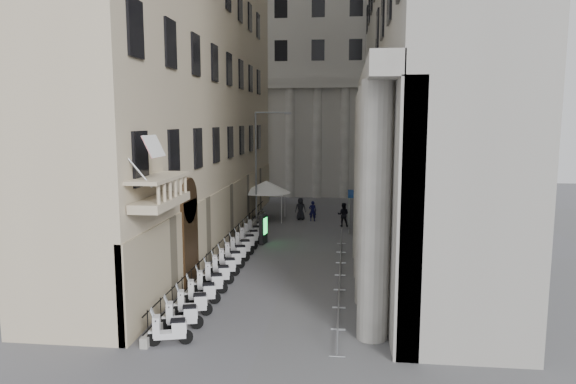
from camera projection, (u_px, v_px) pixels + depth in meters
name	position (u px, v px, depth m)	size (l,w,h in m)	color
far_building	(320.00, 65.00, 59.96)	(22.00, 10.00, 30.00)	beige
iron_fence	(228.00, 254.00, 32.98)	(0.30, 28.00, 1.40)	black
blue_awning	(358.00, 231.00, 39.92)	(1.60, 3.00, 3.00)	navy
flag	(161.00, 339.00, 20.15)	(1.00, 1.40, 8.20)	#9E0C11
scooter_0	(171.00, 345.00, 19.58)	(0.56, 1.40, 1.50)	silver
scooter_1	(183.00, 330.00, 21.03)	(0.56, 1.40, 1.50)	silver
scooter_2	(193.00, 316.00, 22.47)	(0.56, 1.40, 1.50)	silver
scooter_3	(202.00, 304.00, 23.91)	(0.56, 1.40, 1.50)	silver
scooter_4	(211.00, 294.00, 25.36)	(0.56, 1.40, 1.50)	silver
scooter_5	(218.00, 285.00, 26.80)	(0.56, 1.40, 1.50)	silver
scooter_6	(224.00, 276.00, 28.24)	(0.56, 1.40, 1.50)	silver
scooter_7	(230.00, 269.00, 29.69)	(0.56, 1.40, 1.50)	silver
scooter_8	(236.00, 262.00, 31.13)	(0.56, 1.40, 1.50)	silver
scooter_9	(241.00, 256.00, 32.57)	(0.56, 1.40, 1.50)	silver
scooter_10	(245.00, 250.00, 34.02)	(0.56, 1.40, 1.50)	silver
scooter_11	(249.00, 245.00, 35.46)	(0.56, 1.40, 1.50)	silver
scooter_12	(253.00, 240.00, 36.90)	(0.56, 1.40, 1.50)	silver
scooter_13	(257.00, 235.00, 38.35)	(0.56, 1.40, 1.50)	silver
barrier_0	(338.00, 343.00, 19.73)	(0.60, 2.40, 1.10)	#B0B2B8
barrier_1	(339.00, 319.00, 22.19)	(0.60, 2.40, 1.10)	#B0B2B8
barrier_2	(339.00, 299.00, 24.65)	(0.60, 2.40, 1.10)	#B0B2B8
barrier_3	(340.00, 283.00, 27.11)	(0.60, 2.40, 1.10)	#B0B2B8
barrier_4	(340.00, 269.00, 29.58)	(0.60, 2.40, 1.10)	#B0B2B8
barrier_5	(341.00, 258.00, 32.04)	(0.60, 2.40, 1.10)	#B0B2B8
barrier_6	(341.00, 248.00, 34.50)	(0.60, 2.40, 1.10)	#B0B2B8
security_tent	(267.00, 187.00, 44.08)	(4.19, 4.19, 3.41)	silver
street_lamp	(261.00, 157.00, 42.11)	(2.93, 0.97, 9.22)	#93969B
info_kiosk	(263.00, 229.00, 35.65)	(0.46, 1.00, 2.05)	black
pedestrian_a	(313.00, 211.00, 43.66)	(0.63, 0.42, 1.74)	black
pedestrian_b	(343.00, 215.00, 41.48)	(0.94, 0.73, 1.93)	black
pedestrian_c	(301.00, 209.00, 44.21)	(0.94, 0.61, 1.93)	black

